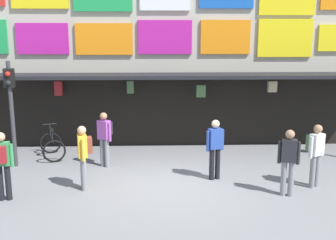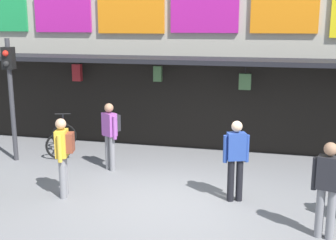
{
  "view_description": "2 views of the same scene",
  "coord_description": "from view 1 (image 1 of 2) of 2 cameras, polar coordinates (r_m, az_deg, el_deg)",
  "views": [
    {
      "loc": [
        -0.37,
        -10.05,
        3.83
      ],
      "look_at": [
        0.01,
        1.03,
        1.55
      ],
      "focal_mm": 42.28,
      "sensor_mm": 36.0,
      "label": 1
    },
    {
      "loc": [
        1.95,
        -8.08,
        3.56
      ],
      "look_at": [
        -0.27,
        0.93,
        1.49
      ],
      "focal_mm": 46.43,
      "sensor_mm": 36.0,
      "label": 2
    }
  ],
  "objects": [
    {
      "name": "pedestrian_in_yellow",
      "position": [
        12.06,
        -9.12,
        -2.16
      ],
      "size": [
        0.48,
        0.47,
        1.68
      ],
      "color": "gray",
      "rests_on": "ground"
    },
    {
      "name": "shopfront",
      "position": [
        14.62,
        -0.49,
        12.16
      ],
      "size": [
        18.0,
        2.6,
        8.0
      ],
      "color": "#B2AD9E",
      "rests_on": "ground"
    },
    {
      "name": "ground_plane",
      "position": [
        10.76,
        0.15,
        -9.22
      ],
      "size": [
        80.0,
        80.0,
        0.0
      ],
      "primitive_type": "plane",
      "color": "slate"
    },
    {
      "name": "traffic_light_near",
      "position": [
        12.61,
        -21.75,
        3.1
      ],
      "size": [
        0.31,
        0.34,
        3.2
      ],
      "color": "#38383D",
      "rests_on": "ground"
    },
    {
      "name": "pedestrian_in_green",
      "position": [
        10.14,
        16.99,
        -5.4
      ],
      "size": [
        0.51,
        0.31,
        1.68
      ],
      "color": "gray",
      "rests_on": "ground"
    },
    {
      "name": "pedestrian_in_black",
      "position": [
        10.33,
        -12.07,
        -4.62
      ],
      "size": [
        0.42,
        0.52,
        1.68
      ],
      "color": "gray",
      "rests_on": "ground"
    },
    {
      "name": "pedestrian_in_purple",
      "position": [
        10.91,
        6.8,
        -3.76
      ],
      "size": [
        0.51,
        0.33,
        1.68
      ],
      "color": "black",
      "rests_on": "ground"
    },
    {
      "name": "pedestrian_in_blue",
      "position": [
        10.2,
        -22.81,
        -5.5
      ],
      "size": [
        0.53,
        0.38,
        1.68
      ],
      "color": "black",
      "rests_on": "ground"
    },
    {
      "name": "pedestrian_in_white",
      "position": [
        10.96,
        20.5,
        -4.17
      ],
      "size": [
        0.48,
        0.46,
        1.68
      ],
      "color": "gray",
      "rests_on": "ground"
    },
    {
      "name": "bicycle_parked",
      "position": [
        13.49,
        -16.34,
        -3.6
      ],
      "size": [
        1.07,
        1.34,
        1.05
      ],
      "color": "black",
      "rests_on": "ground"
    }
  ]
}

